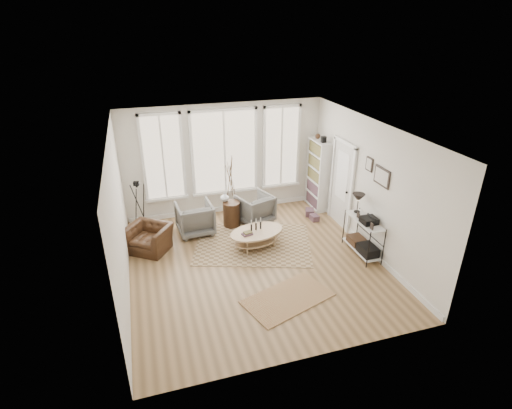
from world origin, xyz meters
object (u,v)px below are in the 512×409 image
object	(u,v)px
coffee_table	(256,235)
armchair_right	(255,208)
bookcase	(318,174)
low_shelf	(363,233)
armchair_left	(195,218)
side_table	(231,194)
accent_chair	(149,238)

from	to	relation	value
coffee_table	armchair_right	bearing A→B (deg)	74.77
bookcase	low_shelf	size ratio (longest dim) A/B	1.58
bookcase	armchair_left	size ratio (longest dim) A/B	2.42
low_shelf	side_table	distance (m)	3.26
low_shelf	coffee_table	world-z (taller)	low_shelf
armchair_left	side_table	size ratio (longest dim) A/B	0.48
bookcase	side_table	size ratio (longest dim) A/B	1.15
bookcase	low_shelf	xyz separation A→B (m)	(-0.06, -2.52, -0.44)
low_shelf	coffee_table	size ratio (longest dim) A/B	0.92
armchair_right	armchair_left	bearing A→B (deg)	-13.66
bookcase	side_table	bearing A→B (deg)	-171.06
side_table	accent_chair	distance (m)	2.21
side_table	accent_chair	bearing A→B (deg)	-164.03
bookcase	accent_chair	distance (m)	4.71
low_shelf	bookcase	bearing A→B (deg)	88.72
armchair_right	accent_chair	size ratio (longest dim) A/B	0.90
armchair_left	bookcase	bearing A→B (deg)	-175.82
armchair_left	low_shelf	bearing A→B (deg)	145.04
armchair_left	side_table	world-z (taller)	side_table
low_shelf	armchair_right	world-z (taller)	low_shelf
low_shelf	armchair_right	xyz separation A→B (m)	(-1.82, 2.17, -0.14)
armchair_right	side_table	distance (m)	0.79
armchair_left	accent_chair	size ratio (longest dim) A/B	0.94
bookcase	armchair_left	xyz separation A→B (m)	(-3.44, -0.50, -0.57)
armchair_left	side_table	xyz separation A→B (m)	(0.93, 0.11, 0.47)
bookcase	accent_chair	world-z (taller)	bookcase
bookcase	armchair_right	distance (m)	2.00
armchair_left	accent_chair	distance (m)	1.22
coffee_table	side_table	world-z (taller)	side_table
armchair_right	bookcase	bearing A→B (deg)	171.61
bookcase	side_table	xyz separation A→B (m)	(-2.50, -0.39, -0.10)
armchair_left	armchair_right	size ratio (longest dim) A/B	1.04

